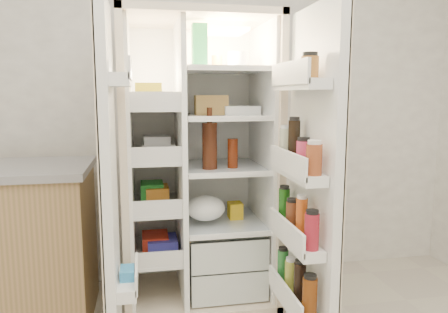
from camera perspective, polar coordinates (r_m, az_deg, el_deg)
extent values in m
cube|color=white|center=(3.02, -4.61, 8.62)|extent=(4.00, 0.02, 2.70)
cube|color=beige|center=(2.99, -4.33, -0.04)|extent=(0.92, 0.04, 1.80)
cube|color=beige|center=(2.64, -13.01, -1.33)|extent=(0.04, 0.70, 1.80)
cube|color=beige|center=(2.75, 5.62, -0.77)|extent=(0.04, 0.70, 1.80)
cube|color=beige|center=(2.66, -3.68, 17.97)|extent=(0.92, 0.70, 0.04)
cube|color=beige|center=(2.93, -3.35, -17.90)|extent=(0.92, 0.70, 0.08)
cube|color=white|center=(2.95, -4.26, 0.26)|extent=(0.84, 0.02, 1.68)
cube|color=white|center=(2.64, -12.38, -0.88)|extent=(0.02, 0.62, 1.68)
cube|color=white|center=(2.74, 5.02, -0.38)|extent=(0.02, 0.62, 1.68)
cube|color=white|center=(2.65, -5.87, -0.70)|extent=(0.03, 0.62, 1.68)
cube|color=silver|center=(2.87, -0.14, -15.25)|extent=(0.47, 0.52, 0.19)
cube|color=silver|center=(2.80, -0.14, -11.49)|extent=(0.47, 0.52, 0.19)
cube|color=#FFD18C|center=(2.73, -0.44, 16.48)|extent=(0.30, 0.30, 0.02)
cube|color=silver|center=(2.79, -8.95, -12.45)|extent=(0.28, 0.58, 0.02)
cube|color=silver|center=(2.69, -9.09, -6.47)|extent=(0.28, 0.58, 0.02)
cube|color=silver|center=(2.63, -9.24, -0.15)|extent=(0.28, 0.58, 0.02)
cube|color=silver|center=(2.61, -9.40, 6.38)|extent=(0.28, 0.58, 0.02)
cube|color=white|center=(2.77, -0.22, -8.73)|extent=(0.49, 0.58, 0.01)
cube|color=white|center=(2.69, -0.23, -1.38)|extent=(0.49, 0.58, 0.01)
cube|color=white|center=(2.65, -0.23, 5.45)|extent=(0.49, 0.58, 0.02)
cube|color=white|center=(2.65, -0.23, 11.50)|extent=(0.49, 0.58, 0.02)
cube|color=red|center=(2.76, -8.98, -11.29)|extent=(0.16, 0.20, 0.10)
cube|color=green|center=(2.68, -9.13, -5.03)|extent=(0.14, 0.18, 0.12)
cube|color=white|center=(2.63, -9.27, 0.82)|extent=(0.20, 0.22, 0.07)
cube|color=gold|center=(2.61, -9.44, 8.14)|extent=(0.15, 0.16, 0.14)
cube|color=#36349D|center=(2.77, -8.97, -11.39)|extent=(0.18, 0.20, 0.09)
cube|color=orange|center=(2.68, -9.12, -5.23)|extent=(0.14, 0.18, 0.10)
cube|color=silver|center=(2.62, -9.28, 1.36)|extent=(0.16, 0.16, 0.12)
sphere|color=orange|center=(2.81, -2.45, -17.20)|extent=(0.07, 0.07, 0.07)
sphere|color=orange|center=(2.85, -0.71, -16.72)|extent=(0.07, 0.07, 0.07)
sphere|color=orange|center=(2.84, 1.52, -16.89)|extent=(0.07, 0.07, 0.07)
sphere|color=orange|center=(2.94, -1.86, -15.97)|extent=(0.07, 0.07, 0.07)
sphere|color=orange|center=(2.94, 0.21, -15.98)|extent=(0.07, 0.07, 0.07)
sphere|color=orange|center=(2.92, 2.37, -16.13)|extent=(0.07, 0.07, 0.07)
sphere|color=orange|center=(2.87, -3.31, -16.56)|extent=(0.07, 0.07, 0.07)
ellipsoid|color=#407A28|center=(2.81, -0.22, -11.07)|extent=(0.26, 0.24, 0.11)
cylinder|color=#411B0E|center=(2.55, -1.94, 1.44)|extent=(0.09, 0.09, 0.28)
cylinder|color=#64200B|center=(2.60, 1.18, 0.46)|extent=(0.06, 0.06, 0.18)
cube|color=#268E4A|center=(2.53, -3.32, 14.62)|extent=(0.08, 0.08, 0.25)
cylinder|color=white|center=(2.65, 1.74, 12.77)|extent=(0.11, 0.11, 0.10)
cylinder|color=#AD7627|center=(2.70, -0.96, 12.51)|extent=(0.07, 0.07, 0.09)
cube|color=white|center=(2.65, 2.41, 6.21)|extent=(0.22, 0.09, 0.06)
cube|color=#B38947|center=(2.66, -1.73, 6.92)|extent=(0.20, 0.11, 0.12)
ellipsoid|color=white|center=(2.65, -2.46, -7.63)|extent=(0.24, 0.22, 0.15)
cube|color=yellow|center=(2.81, 1.51, -7.24)|extent=(0.09, 0.10, 0.10)
cube|color=white|center=(2.11, -15.17, -3.85)|extent=(0.05, 0.40, 1.72)
cube|color=beige|center=(2.11, -15.85, -3.86)|extent=(0.01, 0.40, 1.72)
cube|color=white|center=(2.26, -12.82, -16.30)|extent=(0.09, 0.32, 0.06)
cube|color=white|center=(2.06, -13.73, 9.94)|extent=(0.09, 0.32, 0.06)
cube|color=#338CCC|center=(2.25, -12.85, -15.61)|extent=(0.07, 0.12, 0.10)
cube|color=white|center=(2.18, 11.92, -3.34)|extent=(0.05, 0.58, 1.72)
cube|color=beige|center=(2.19, 12.52, -3.30)|extent=(0.01, 0.58, 1.72)
cube|color=white|center=(2.36, 9.41, -18.83)|extent=(0.11, 0.50, 0.05)
cube|color=white|center=(2.23, 9.63, -11.02)|extent=(0.11, 0.50, 0.05)
cube|color=white|center=(2.14, 9.85, -2.14)|extent=(0.11, 0.50, 0.05)
cube|color=white|center=(2.10, 10.15, 9.46)|extent=(0.11, 0.50, 0.05)
cylinder|color=#622C0A|center=(2.14, 11.44, -18.17)|extent=(0.07, 0.07, 0.20)
cylinder|color=black|center=(2.24, 10.14, -16.54)|extent=(0.06, 0.06, 0.22)
cylinder|color=#A3A838|center=(2.36, 8.96, -15.72)|extent=(0.06, 0.06, 0.18)
cylinder|color=#25712E|center=(2.47, 7.91, -14.43)|extent=(0.06, 0.06, 0.19)
cylinder|color=maroon|center=(2.02, 11.72, -9.87)|extent=(0.07, 0.07, 0.17)
cylinder|color=#C14E16|center=(2.13, 10.38, -8.31)|extent=(0.06, 0.06, 0.21)
cylinder|color=brown|center=(2.25, 9.15, -8.01)|extent=(0.07, 0.07, 0.16)
cylinder|color=#1B5714|center=(2.36, 8.08, -6.69)|extent=(0.06, 0.06, 0.20)
cylinder|color=brown|center=(1.94, 12.01, -0.42)|extent=(0.07, 0.07, 0.14)
cylinder|color=#C53255|center=(2.06, 10.61, 0.12)|extent=(0.07, 0.07, 0.14)
cylinder|color=black|center=(2.17, 9.39, 1.78)|extent=(0.06, 0.06, 0.23)
cylinder|color=beige|center=(2.30, 8.26, 1.53)|extent=(0.06, 0.06, 0.18)
cylinder|color=#9A5F26|center=(1.99, 11.46, 11.65)|extent=(0.08, 0.08, 0.10)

